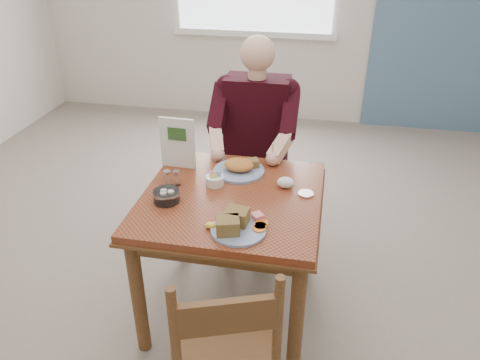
% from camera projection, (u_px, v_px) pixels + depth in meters
% --- Properties ---
extents(floor, '(6.00, 6.00, 0.00)m').
position_uv_depth(floor, '(233.00, 304.00, 2.74)').
color(floor, slate).
rests_on(floor, ground).
extents(lemon_wedge, '(0.06, 0.05, 0.03)m').
position_uv_depth(lemon_wedge, '(211.00, 225.00, 2.12)').
color(lemon_wedge, yellow).
rests_on(lemon_wedge, table).
extents(napkin, '(0.09, 0.07, 0.06)m').
position_uv_depth(napkin, '(286.00, 182.00, 2.43)').
color(napkin, white).
rests_on(napkin, table).
extents(metal_dish, '(0.11, 0.11, 0.01)m').
position_uv_depth(metal_dish, '(306.00, 194.00, 2.38)').
color(metal_dish, silver).
rests_on(metal_dish, table).
extents(table, '(0.92, 0.92, 0.75)m').
position_uv_depth(table, '(232.00, 214.00, 2.43)').
color(table, brown).
rests_on(table, ground).
extents(chair_far, '(0.42, 0.42, 0.95)m').
position_uv_depth(chair_far, '(256.00, 170.00, 3.19)').
color(chair_far, brown).
rests_on(chair_far, ground).
extents(chair_near, '(0.54, 0.54, 0.95)m').
position_uv_depth(chair_near, '(224.00, 351.00, 1.86)').
color(chair_near, brown).
rests_on(chair_near, ground).
extents(diner, '(0.53, 0.56, 1.39)m').
position_uv_depth(diner, '(255.00, 130.00, 2.95)').
color(diner, tan).
rests_on(diner, chair_far).
extents(near_plate, '(0.29, 0.29, 0.08)m').
position_uv_depth(near_plate, '(236.00, 224.00, 2.09)').
color(near_plate, white).
rests_on(near_plate, table).
extents(far_plate, '(0.37, 0.37, 0.08)m').
position_uv_depth(far_plate, '(240.00, 167.00, 2.58)').
color(far_plate, white).
rests_on(far_plate, table).
extents(caddy, '(0.11, 0.11, 0.07)m').
position_uv_depth(caddy, '(215.00, 180.00, 2.46)').
color(caddy, white).
rests_on(caddy, table).
extents(shakers, '(0.09, 0.05, 0.08)m').
position_uv_depth(shakers, '(172.00, 178.00, 2.45)').
color(shakers, white).
rests_on(shakers, table).
extents(creamer, '(0.17, 0.17, 0.06)m').
position_uv_depth(creamer, '(166.00, 196.00, 2.31)').
color(creamer, white).
rests_on(creamer, table).
extents(menu, '(0.20, 0.03, 0.29)m').
position_uv_depth(menu, '(178.00, 143.00, 2.58)').
color(menu, white).
rests_on(menu, table).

